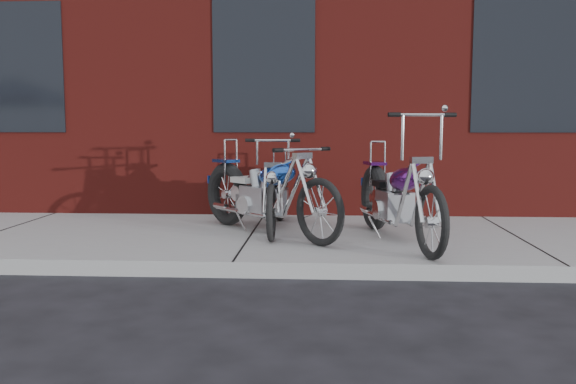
{
  "coord_description": "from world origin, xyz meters",
  "views": [
    {
      "loc": [
        0.82,
        -5.41,
        1.38
      ],
      "look_at": [
        0.46,
        0.8,
        0.71
      ],
      "focal_mm": 38.0,
      "sensor_mm": 36.0,
      "label": 1
    }
  ],
  "objects": [
    {
      "name": "chopper_blue",
      "position": [
        0.16,
        1.49,
        0.59
      ],
      "size": [
        1.75,
        1.89,
        1.07
      ],
      "rotation": [
        0.0,
        0.0,
        -0.83
      ],
      "color": "black",
      "rests_on": "sidewalk"
    },
    {
      "name": "chopper_third",
      "position": [
        0.26,
        1.84,
        0.54
      ],
      "size": [
        0.53,
        2.16,
        1.1
      ],
      "rotation": [
        0.0,
        0.0,
        -1.56
      ],
      "color": "black",
      "rests_on": "sidewalk"
    },
    {
      "name": "building_brick",
      "position": [
        0.0,
        8.0,
        4.0
      ],
      "size": [
        22.0,
        10.0,
        8.0
      ],
      "primitive_type": "cube",
      "color": "maroon",
      "rests_on": "ground"
    },
    {
      "name": "sidewalk",
      "position": [
        0.0,
        1.5,
        0.07
      ],
      "size": [
        22.0,
        3.0,
        0.15
      ],
      "primitive_type": "cube",
      "color": "#9D9C99",
      "rests_on": "ground"
    },
    {
      "name": "chopper_purple",
      "position": [
        1.62,
        1.1,
        0.59
      ],
      "size": [
        0.78,
        2.39,
        1.36
      ],
      "rotation": [
        0.0,
        0.0,
        -1.34
      ],
      "color": "black",
      "rests_on": "sidewalk"
    },
    {
      "name": "ground",
      "position": [
        0.0,
        0.0,
        0.0
      ],
      "size": [
        120.0,
        120.0,
        0.0
      ],
      "primitive_type": "plane",
      "color": "black",
      "rests_on": "ground"
    }
  ]
}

